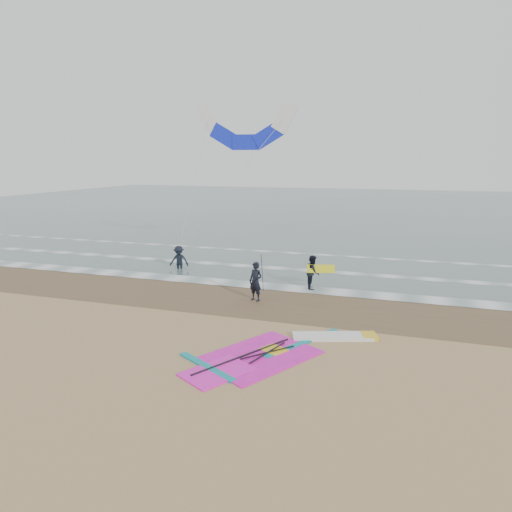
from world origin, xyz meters
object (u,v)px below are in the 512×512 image
(person_wading, at_px, (179,255))
(person_standing, at_px, (256,282))
(surf_kite, at_px, (246,131))
(windsurf_rig, at_px, (281,351))
(person_walking, at_px, (313,272))

(person_wading, bearing_deg, person_standing, -45.60)
(surf_kite, bearing_deg, windsurf_rig, -66.45)
(windsurf_rig, height_order, person_standing, person_standing)
(person_walking, bearing_deg, person_wading, 67.43)
(person_walking, distance_m, person_wading, 8.10)
(person_standing, distance_m, person_walking, 3.33)
(windsurf_rig, xyz_separation_m, surf_kite, (-5.53, 12.69, 7.71))
(person_wading, distance_m, surf_kite, 8.21)
(person_wading, bearing_deg, person_walking, -21.38)
(person_standing, height_order, person_walking, person_standing)
(windsurf_rig, xyz_separation_m, person_standing, (-2.46, 4.97, 0.83))
(person_walking, bearing_deg, surf_kite, 34.32)
(windsurf_rig, distance_m, person_wading, 12.51)
(windsurf_rig, bearing_deg, person_walking, 93.26)
(person_standing, bearing_deg, surf_kite, 130.89)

